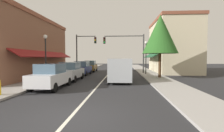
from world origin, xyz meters
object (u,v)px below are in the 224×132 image
tree_right_near (160,34)px  traffic_signal_mast_arm (129,46)px  street_lamp_right_mid (146,52)px  parked_car_third_left (82,68)px  parked_car_nearest_left (51,76)px  street_lamp_left_near (46,50)px  van_in_lane (120,69)px  traffic_signal_left_corner (83,48)px  parked_car_far_left (90,66)px  parked_car_second_left (71,71)px

tree_right_near → traffic_signal_mast_arm: bearing=119.9°
street_lamp_right_mid → parked_car_third_left: bearing=-175.3°
parked_car_nearest_left → street_lamp_left_near: (-1.84, 3.05, 2.04)m
street_lamp_left_near → van_in_lane: bearing=8.2°
parked_car_third_left → street_lamp_left_near: size_ratio=0.97×
parked_car_third_left → street_lamp_left_near: street_lamp_left_near is taller
traffic_signal_mast_arm → street_lamp_left_near: traffic_signal_mast_arm is taller
van_in_lane → traffic_signal_mast_arm: bearing=80.3°
street_lamp_right_mid → tree_right_near: size_ratio=0.64×
parked_car_nearest_left → tree_right_near: tree_right_near is taller
parked_car_third_left → traffic_signal_left_corner: traffic_signal_left_corner is taller
parked_car_far_left → traffic_signal_mast_arm: 7.26m
parked_car_nearest_left → street_lamp_left_near: 4.10m
parked_car_far_left → traffic_signal_mast_arm: size_ratio=0.73×
traffic_signal_mast_arm → street_lamp_right_mid: 2.78m
street_lamp_left_near → tree_right_near: 11.45m
parked_car_far_left → street_lamp_left_near: bearing=-100.3°
traffic_signal_mast_arm → tree_right_near: (3.05, -5.31, 0.89)m
parked_car_nearest_left → parked_car_second_left: (0.03, 4.31, 0.00)m
traffic_signal_mast_arm → street_lamp_right_mid: traffic_signal_mast_arm is taller
street_lamp_left_near → parked_car_far_left: bearing=81.1°
parked_car_nearest_left → parked_car_far_left: (-0.03, 14.56, 0.00)m
street_lamp_left_near → street_lamp_right_mid: size_ratio=0.99×
parked_car_second_left → tree_right_near: (8.97, 2.00, 3.79)m
parked_car_far_left → parked_car_nearest_left: bearing=-91.3°
parked_car_third_left → parked_car_nearest_left: bearing=-88.7°
parked_car_far_left → van_in_lane: size_ratio=0.79×
van_in_lane → street_lamp_right_mid: 7.08m
van_in_lane → street_lamp_left_near: (-6.64, -0.95, 1.77)m
traffic_signal_mast_arm → traffic_signal_left_corner: traffic_signal_left_corner is taller
tree_right_near → traffic_signal_left_corner: bearing=147.5°
traffic_signal_left_corner → street_lamp_right_mid: 9.09m
van_in_lane → street_lamp_right_mid: (3.26, 6.03, 1.80)m
parked_car_far_left → traffic_signal_mast_arm: (5.98, -2.93, 2.90)m
parked_car_far_left → traffic_signal_mast_arm: traffic_signal_mast_arm is taller
traffic_signal_left_corner → van_in_lane: bearing=-57.2°
parked_car_third_left → tree_right_near: 10.30m
parked_car_third_left → street_lamp_right_mid: 8.43m
parked_car_second_left → parked_car_far_left: 10.25m
van_in_lane → parked_car_third_left: bearing=131.2°
parked_car_second_left → street_lamp_left_near: street_lamp_left_near is taller
parked_car_far_left → traffic_signal_left_corner: size_ratio=0.74×
parked_car_nearest_left → parked_car_second_left: size_ratio=1.00×
street_lamp_right_mid → van_in_lane: bearing=-118.4°
parked_car_second_left → traffic_signal_mast_arm: size_ratio=0.73×
parked_car_nearest_left → parked_car_third_left: same height
parked_car_third_left → traffic_signal_left_corner: size_ratio=0.74×
traffic_signal_mast_arm → street_lamp_left_near: size_ratio=1.32×
parked_car_far_left → tree_right_near: size_ratio=0.62×
parked_car_far_left → street_lamp_right_mid: street_lamp_right_mid is taller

